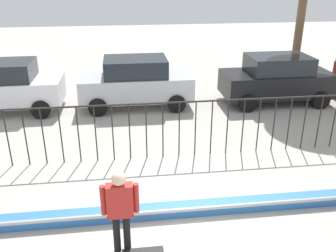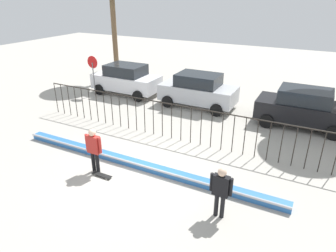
{
  "view_description": "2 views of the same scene",
  "coord_description": "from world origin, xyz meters",
  "px_view_note": "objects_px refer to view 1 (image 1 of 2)",
  "views": [
    {
      "loc": [
        -1.08,
        -6.31,
        5.05
      ],
      "look_at": [
        0.09,
        2.75,
        1.14
      ],
      "focal_mm": 39.71,
      "sensor_mm": 36.0,
      "label": 1
    },
    {
      "loc": [
        5.5,
        -7.79,
        6.15
      ],
      "look_at": [
        0.29,
        2.29,
        1.03
      ],
      "focal_mm": 32.24,
      "sensor_mm": 36.0,
      "label": 2
    }
  ],
  "objects_px": {
    "skateboarder": "(120,205)",
    "parked_car_white": "(3,86)",
    "skateboard": "(143,251)",
    "parked_car_silver": "(136,82)",
    "parked_car_black": "(277,79)"
  },
  "relations": [
    {
      "from": "parked_car_white",
      "to": "parked_car_silver",
      "type": "xyz_separation_m",
      "value": [
        4.95,
        -0.03,
        0.0
      ]
    },
    {
      "from": "skateboard",
      "to": "parked_car_silver",
      "type": "height_order",
      "value": "parked_car_silver"
    },
    {
      "from": "skateboard",
      "to": "parked_car_white",
      "type": "bearing_deg",
      "value": 112.33
    },
    {
      "from": "skateboard",
      "to": "skateboarder",
      "type": "bearing_deg",
      "value": 150.72
    },
    {
      "from": "skateboarder",
      "to": "parked_car_black",
      "type": "height_order",
      "value": "parked_car_black"
    },
    {
      "from": "parked_car_white",
      "to": "parked_car_silver",
      "type": "height_order",
      "value": "same"
    },
    {
      "from": "skateboarder",
      "to": "parked_car_silver",
      "type": "height_order",
      "value": "parked_car_silver"
    },
    {
      "from": "parked_car_white",
      "to": "parked_car_silver",
      "type": "relative_size",
      "value": 1.0
    },
    {
      "from": "parked_car_white",
      "to": "skateboard",
      "type": "bearing_deg",
      "value": -59.39
    },
    {
      "from": "parked_car_white",
      "to": "skateboarder",
      "type": "bearing_deg",
      "value": -60.97
    },
    {
      "from": "skateboarder",
      "to": "parked_car_silver",
      "type": "distance_m",
      "value": 8.22
    },
    {
      "from": "parked_car_silver",
      "to": "parked_car_black",
      "type": "relative_size",
      "value": 1.0
    },
    {
      "from": "skateboarder",
      "to": "parked_car_silver",
      "type": "bearing_deg",
      "value": 81.64
    },
    {
      "from": "parked_car_white",
      "to": "parked_car_silver",
      "type": "distance_m",
      "value": 4.95
    },
    {
      "from": "skateboarder",
      "to": "parked_car_white",
      "type": "xyz_separation_m",
      "value": [
        -4.26,
        8.22,
        -0.07
      ]
    }
  ]
}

